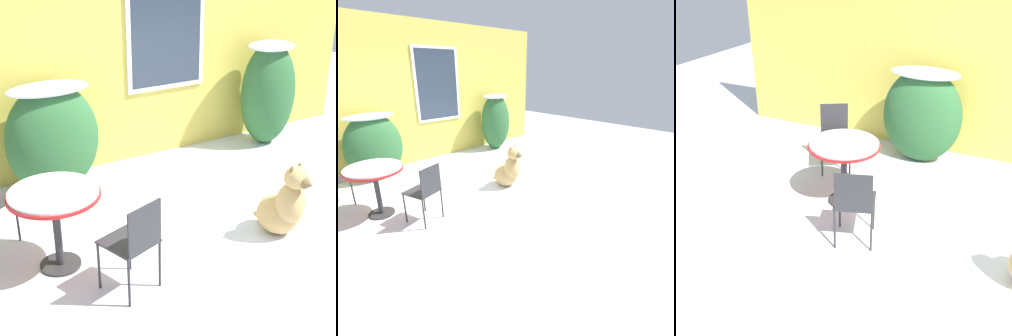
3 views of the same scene
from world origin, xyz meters
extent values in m
plane|color=silver|center=(0.00, 0.00, 0.00)|extent=(16.00, 16.00, 0.00)
cube|color=#DBC14C|center=(0.00, 2.20, 1.56)|extent=(8.00, 0.06, 3.12)
ellipsoid|color=#2D6033|center=(-0.88, 1.73, 0.66)|extent=(1.10, 0.62, 1.33)
ellipsoid|color=silver|center=(-0.88, 1.73, 1.27)|extent=(0.94, 0.53, 0.12)
cylinder|color=#2D2D30|center=(-1.37, 0.25, 0.01)|extent=(0.38, 0.38, 0.03)
cylinder|color=#2D2D30|center=(-1.37, 0.25, 0.38)|extent=(0.07, 0.07, 0.70)
cylinder|color=red|center=(-1.37, 0.25, 0.74)|extent=(0.83, 0.83, 0.03)
cylinder|color=silver|center=(-1.37, 0.25, 0.77)|extent=(0.80, 0.80, 0.03)
cube|color=#2D2D30|center=(-1.83, 0.95, 0.47)|extent=(0.55, 0.55, 0.02)
cube|color=#2D2D30|center=(-1.92, 1.12, 0.68)|extent=(0.33, 0.20, 0.40)
cylinder|color=#2D2D30|center=(-1.90, 0.69, 0.23)|extent=(0.02, 0.02, 0.46)
cylinder|color=#2D2D30|center=(-1.57, 0.88, 0.23)|extent=(0.02, 0.02, 0.46)
cylinder|color=#2D2D30|center=(-2.08, 1.02, 0.23)|extent=(0.02, 0.02, 0.46)
cylinder|color=#2D2D30|center=(-1.76, 1.20, 0.23)|extent=(0.02, 0.02, 0.46)
cube|color=#2D2D30|center=(-0.95, -0.36, 0.47)|extent=(0.51, 0.51, 0.02)
cube|color=#2D2D30|center=(-0.89, -0.55, 0.68)|extent=(0.36, 0.13, 0.40)
cylinder|color=#2D2D30|center=(-0.83, -0.13, 0.23)|extent=(0.02, 0.02, 0.46)
cylinder|color=#2D2D30|center=(-1.18, -0.24, 0.23)|extent=(0.02, 0.02, 0.46)
cylinder|color=#2D2D30|center=(-0.71, -0.48, 0.23)|extent=(0.02, 0.02, 0.46)
cylinder|color=#2D2D30|center=(-1.07, -0.59, 0.23)|extent=(0.02, 0.02, 0.46)
camera|label=1|loc=(-2.52, -3.70, 2.84)|focal=55.00mm
camera|label=2|loc=(-2.41, -3.66, 2.14)|focal=28.00mm
camera|label=3|loc=(0.50, -3.66, 2.78)|focal=45.00mm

